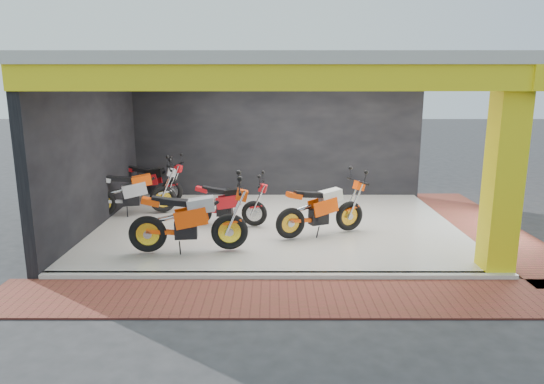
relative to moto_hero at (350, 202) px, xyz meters
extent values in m
plane|color=#2D2D30|center=(-1.55, -1.37, -0.76)|extent=(80.00, 80.00, 0.00)
cube|color=silver|center=(-1.55, 0.63, -0.71)|extent=(8.00, 6.00, 0.10)
cube|color=beige|center=(-1.55, 0.63, 2.84)|extent=(8.40, 6.40, 0.20)
cube|color=black|center=(-1.55, 3.73, 0.99)|extent=(8.20, 0.20, 3.50)
cube|color=black|center=(-5.65, 0.63, 0.99)|extent=(0.20, 6.20, 3.50)
cube|color=yellow|center=(2.20, -2.12, 0.99)|extent=(0.50, 0.50, 3.50)
cube|color=yellow|center=(-1.55, -2.37, 2.54)|extent=(8.40, 0.30, 0.40)
cube|color=yellow|center=(2.45, 0.63, 2.54)|extent=(0.30, 6.40, 0.40)
cube|color=silver|center=(-1.55, -2.39, -0.71)|extent=(8.00, 0.20, 0.10)
cube|color=brown|center=(-1.55, -3.17, -0.75)|extent=(9.00, 1.40, 0.03)
cube|color=brown|center=(3.25, 0.63, -0.75)|extent=(1.40, 7.00, 0.03)
camera|label=1|loc=(-1.65, -10.06, 2.41)|focal=32.00mm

